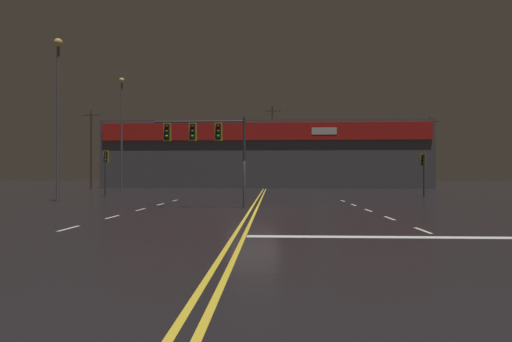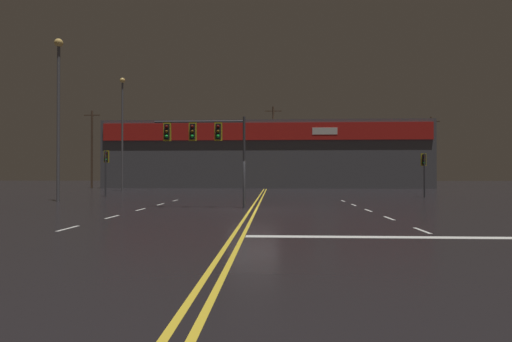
{
  "view_description": "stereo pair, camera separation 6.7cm",
  "coord_description": "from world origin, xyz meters",
  "px_view_note": "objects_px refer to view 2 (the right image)",
  "views": [
    {
      "loc": [
        0.96,
        -20.09,
        1.77
      ],
      "look_at": [
        0.0,
        3.45,
        2.0
      ],
      "focal_mm": 28.0,
      "sensor_mm": 36.0,
      "label": 1
    },
    {
      "loc": [
        1.03,
        -20.09,
        1.77
      ],
      "look_at": [
        0.0,
        3.45,
        2.0
      ],
      "focal_mm": 28.0,
      "sensor_mm": 36.0,
      "label": 2
    }
  ],
  "objects_px": {
    "traffic_signal_corner_northeast": "(424,165)",
    "streetlight_near_left": "(122,121)",
    "traffic_signal_median": "(204,137)",
    "streetlight_near_right": "(58,99)",
    "traffic_signal_corner_northwest": "(106,163)"
  },
  "relations": [
    {
      "from": "streetlight_near_right",
      "to": "streetlight_near_left",
      "type": "bearing_deg",
      "value": 97.24
    },
    {
      "from": "traffic_signal_corner_northwest",
      "to": "traffic_signal_corner_northeast",
      "type": "distance_m",
      "value": 25.62
    },
    {
      "from": "traffic_signal_corner_northeast",
      "to": "streetlight_near_left",
      "type": "bearing_deg",
      "value": 159.53
    },
    {
      "from": "traffic_signal_corner_northwest",
      "to": "streetlight_near_left",
      "type": "xyz_separation_m",
      "value": [
        -2.79,
        10.7,
        4.84
      ]
    },
    {
      "from": "traffic_signal_median",
      "to": "streetlight_near_right",
      "type": "height_order",
      "value": "streetlight_near_right"
    },
    {
      "from": "traffic_signal_median",
      "to": "traffic_signal_corner_northwest",
      "type": "distance_m",
      "value": 14.75
    },
    {
      "from": "traffic_signal_median",
      "to": "traffic_signal_corner_northeast",
      "type": "height_order",
      "value": "traffic_signal_median"
    },
    {
      "from": "traffic_signal_median",
      "to": "streetlight_near_left",
      "type": "distance_m",
      "value": 25.31
    },
    {
      "from": "streetlight_near_left",
      "to": "streetlight_near_right",
      "type": "height_order",
      "value": "streetlight_near_left"
    },
    {
      "from": "traffic_signal_corner_northeast",
      "to": "streetlight_near_right",
      "type": "bearing_deg",
      "value": -166.72
    },
    {
      "from": "traffic_signal_corner_northwest",
      "to": "streetlight_near_right",
      "type": "distance_m",
      "value": 7.34
    },
    {
      "from": "traffic_signal_median",
      "to": "streetlight_near_left",
      "type": "xyz_separation_m",
      "value": [
        -12.75,
        21.53,
        3.81
      ]
    },
    {
      "from": "traffic_signal_corner_northeast",
      "to": "streetlight_near_left",
      "type": "distance_m",
      "value": 30.74
    },
    {
      "from": "traffic_signal_median",
      "to": "streetlight_near_right",
      "type": "relative_size",
      "value": 0.45
    },
    {
      "from": "streetlight_near_left",
      "to": "traffic_signal_corner_northwest",
      "type": "bearing_deg",
      "value": -75.4
    }
  ]
}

